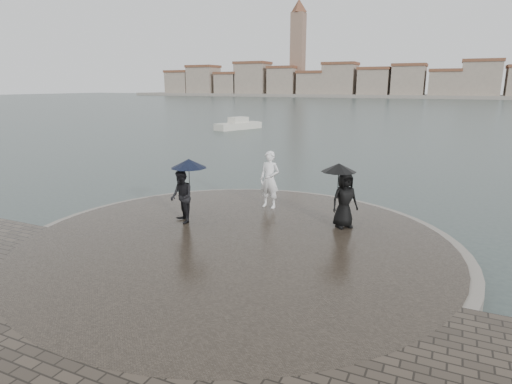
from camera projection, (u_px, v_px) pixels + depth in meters
The scene contains 8 objects.
ground at pixel (161, 308), 9.08m from camera, with size 400.00×400.00×0.00m, color #2B3835.
kerb_ring at pixel (237, 246), 12.12m from camera, with size 12.50×12.50×0.32m, color gray.
quay_tip at pixel (237, 245), 12.11m from camera, with size 11.90×11.90×0.36m, color #2D261E.
statue at pixel (270, 180), 15.03m from camera, with size 0.74×0.48×2.02m, color white.
visitor_left at pixel (184, 187), 13.31m from camera, with size 1.33×1.16×2.04m.
visitor_right at pixel (343, 191), 12.93m from camera, with size 1.28×1.12×1.95m.
far_skyline at pixel (426, 82), 151.55m from camera, with size 260.00×20.00×37.00m.
boats at pixel (401, 131), 40.58m from camera, with size 35.63×9.41×1.50m.
Camera 1 is at (5.31, -6.58, 4.60)m, focal length 30.00 mm.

